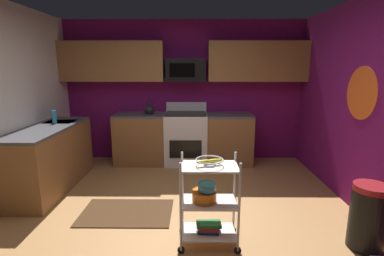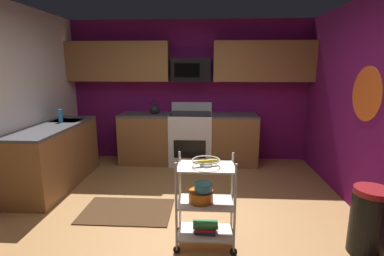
{
  "view_description": "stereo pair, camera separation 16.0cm",
  "coord_description": "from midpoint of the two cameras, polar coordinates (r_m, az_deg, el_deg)",
  "views": [
    {
      "loc": [
        0.21,
        -3.07,
        1.76
      ],
      "look_at": [
        0.18,
        0.27,
        1.05
      ],
      "focal_mm": 27.06,
      "sensor_mm": 36.0,
      "label": 1
    },
    {
      "loc": [
        0.37,
        -3.07,
        1.76
      ],
      "look_at": [
        0.18,
        0.27,
        1.05
      ],
      "focal_mm": 27.06,
      "sensor_mm": 36.0,
      "label": 2
    }
  ],
  "objects": [
    {
      "name": "oven_range",
      "position": [
        5.34,
        0.63,
        -1.9
      ],
      "size": [
        0.76,
        0.65,
        1.1
      ],
      "color": "white",
      "rests_on": "ground"
    },
    {
      "name": "mixing_bowl_large",
      "position": [
        2.92,
        3.38,
        -13.22
      ],
      "size": [
        0.25,
        0.25,
        0.11
      ],
      "color": "orange",
      "rests_on": "rolling_cart"
    },
    {
      "name": "floor",
      "position": [
        3.56,
        -1.87,
        -18.01
      ],
      "size": [
        4.4,
        4.8,
        0.04
      ],
      "primitive_type": "cube",
      "color": "#A87542",
      "rests_on": "ground"
    },
    {
      "name": "kettle",
      "position": [
        5.3,
        -6.5,
        3.64
      ],
      "size": [
        0.21,
        0.18,
        0.26
      ],
      "color": "black",
      "rests_on": "counter_run"
    },
    {
      "name": "dish_soap_bottle",
      "position": [
        4.86,
        -23.66,
        2.21
      ],
      "size": [
        0.06,
        0.06,
        0.2
      ],
      "primitive_type": "cylinder",
      "color": "#2D8CBF",
      "rests_on": "counter_run"
    },
    {
      "name": "fruit_bowl",
      "position": [
        2.78,
        4.44,
        -6.57
      ],
      "size": [
        0.27,
        0.27,
        0.07
      ],
      "color": "silver",
      "rests_on": "rolling_cart"
    },
    {
      "name": "counter_run",
      "position": [
        4.98,
        -9.37,
        -3.25
      ],
      "size": [
        3.45,
        2.34,
        0.92
      ],
      "color": "brown",
      "rests_on": "ground"
    },
    {
      "name": "rolling_cart",
      "position": [
        2.95,
        4.31,
        -14.41
      ],
      "size": [
        0.61,
        0.37,
        0.91
      ],
      "color": "silver",
      "rests_on": "ground"
    },
    {
      "name": "microwave",
      "position": [
        5.28,
        0.71,
        11.35
      ],
      "size": [
        0.7,
        0.39,
        0.4
      ],
      "color": "black"
    },
    {
      "name": "book_stack",
      "position": [
        3.08,
        4.22,
        -18.96
      ],
      "size": [
        0.25,
        0.16,
        0.1
      ],
      "color": "#1E4C8C",
      "rests_on": "rolling_cart"
    },
    {
      "name": "wall_flower_decal",
      "position": [
        3.98,
        32.13,
        5.7
      ],
      "size": [
        0.0,
        0.64,
        0.64
      ],
      "primitive_type": "cylinder",
      "rotation": [
        0.0,
        1.57,
        0.0
      ],
      "color": "#E5591E"
    },
    {
      "name": "floor_rug",
      "position": [
        3.8,
        -11.45,
        -15.73
      ],
      "size": [
        1.1,
        0.7,
        0.01
      ],
      "primitive_type": "cube",
      "rotation": [
        0.0,
        0.0,
        0.0
      ],
      "color": "#472D19",
      "rests_on": "ground"
    },
    {
      "name": "wall_back",
      "position": [
        5.53,
        0.32,
        7.22
      ],
      "size": [
        4.52,
        0.06,
        2.6
      ],
      "primitive_type": "cube",
      "color": "#6B1156",
      "rests_on": "ground"
    },
    {
      "name": "upper_cabinets",
      "position": [
        5.31,
        0.1,
        12.97
      ],
      "size": [
        4.4,
        0.33,
        0.7
      ],
      "color": "brown"
    },
    {
      "name": "trash_can",
      "position": [
        3.37,
        32.78,
        -15.25
      ],
      "size": [
        0.34,
        0.42,
        0.66
      ],
      "color": "black",
      "rests_on": "ground"
    },
    {
      "name": "mixing_bowl_small",
      "position": [
        2.86,
        3.85,
        -11.55
      ],
      "size": [
        0.18,
        0.18,
        0.08
      ],
      "color": "#338CBF",
      "rests_on": "rolling_cart"
    }
  ]
}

